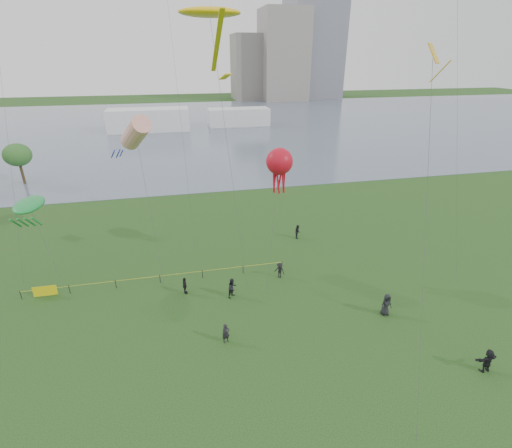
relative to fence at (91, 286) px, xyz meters
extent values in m
plane|color=#183A12|center=(14.14, -15.87, -0.55)|extent=(400.00, 400.00, 0.00)
cube|color=slate|center=(14.14, 84.13, -0.53)|extent=(400.00, 120.00, 0.08)
cube|color=gray|center=(60.14, 146.13, 18.45)|extent=(20.00, 20.00, 38.00)
cube|color=slate|center=(46.14, 152.13, 13.45)|extent=(16.00, 18.00, 28.00)
cube|color=white|center=(2.14, 79.13, 2.45)|extent=(22.00, 8.00, 6.00)
cube|color=silver|center=(28.14, 82.13, 1.95)|extent=(18.00, 7.00, 5.00)
cylinder|color=#372B19|center=(-16.47, 35.16, 0.96)|extent=(0.44, 0.44, 3.03)
ellipsoid|color=#346A2A|center=(-16.47, 35.16, 4.36)|extent=(4.31, 4.31, 3.63)
cylinder|color=black|center=(-5.88, 0.00, -0.13)|extent=(0.07, 0.07, 0.85)
cylinder|color=black|center=(-1.88, 0.00, -0.13)|extent=(0.07, 0.07, 0.85)
cylinder|color=black|center=(2.12, 0.00, -0.13)|extent=(0.07, 0.07, 0.85)
cylinder|color=black|center=(6.12, 0.00, -0.13)|extent=(0.07, 0.07, 0.85)
cylinder|color=black|center=(10.12, 0.00, -0.13)|extent=(0.07, 0.07, 0.85)
cylinder|color=black|center=(14.12, 0.00, -0.13)|extent=(0.07, 0.07, 0.85)
cylinder|color=black|center=(18.12, 0.00, -0.13)|extent=(0.07, 0.07, 0.85)
cylinder|color=yellow|center=(6.12, 0.00, 0.19)|extent=(24.00, 0.03, 0.03)
cube|color=yellow|center=(-3.88, 0.00, 0.00)|extent=(2.00, 0.04, 1.00)
imported|color=black|center=(12.49, -3.65, 0.37)|extent=(1.14, 1.10, 1.85)
imported|color=black|center=(17.43, -1.53, 0.24)|extent=(1.15, 1.13, 1.59)
imported|color=black|center=(8.37, -2.26, 0.26)|extent=(0.54, 1.01, 1.63)
imported|color=black|center=(24.50, -8.85, 0.43)|extent=(1.00, 0.69, 1.97)
imported|color=black|center=(28.03, -15.84, 0.35)|extent=(1.69, 0.58, 1.80)
imported|color=black|center=(11.09, -9.24, 0.25)|extent=(0.67, 0.52, 1.61)
imported|color=black|center=(21.83, 6.23, 0.27)|extent=(0.78, 0.91, 1.65)
cylinder|color=#3F3F42|center=(13.23, 0.81, 10.90)|extent=(1.67, 6.33, 22.91)
ellipsoid|color=yellow|center=(12.41, 3.96, 22.35)|extent=(5.21, 3.26, 0.81)
cube|color=yellow|center=(12.41, -0.24, 19.95)|extent=(0.36, 6.98, 4.09)
cube|color=yellow|center=(12.41, -4.04, 17.85)|extent=(0.95, 0.95, 0.42)
cylinder|color=#3F3F42|center=(5.81, 2.46, 5.96)|extent=(1.41, 7.08, 13.04)
cylinder|color=red|center=(5.12, 5.99, 12.47)|extent=(3.67, 5.11, 3.81)
cylinder|color=#1B26C1|center=(3.72, 4.79, 10.87)|extent=(0.60, 1.13, 0.88)
cylinder|color=#1B26C1|center=(3.44, 5.17, 10.87)|extent=(0.60, 1.13, 0.88)
cylinder|color=#1B26C1|center=(2.99, 5.03, 10.87)|extent=(0.60, 1.13, 0.88)
cylinder|color=#1B26C1|center=(2.99, 4.56, 10.87)|extent=(0.60, 1.13, 0.88)
cylinder|color=#1B26C1|center=(3.44, 4.41, 10.87)|extent=(0.60, 1.13, 0.88)
cylinder|color=#3F3F42|center=(-3.03, 0.86, 3.35)|extent=(2.59, 3.88, 7.83)
ellipsoid|color=#198A37|center=(-4.31, 2.78, 7.26)|extent=(2.35, 4.23, 0.82)
cylinder|color=#198A37|center=(-5.11, 1.18, 6.26)|extent=(0.16, 1.79, 1.54)
cylinder|color=#198A37|center=(-4.56, 1.18, 6.26)|extent=(0.16, 1.79, 1.54)
cylinder|color=#198A37|center=(-4.01, 1.18, 6.26)|extent=(0.16, 1.79, 1.54)
cylinder|color=#198A37|center=(-3.46, 1.18, 6.26)|extent=(0.16, 1.79, 1.54)
cylinder|color=#3F3F42|center=(16.61, -1.64, 4.92)|extent=(2.31, 4.61, 10.96)
sphere|color=red|center=(17.75, 0.65, 10.40)|extent=(2.45, 2.45, 2.45)
cylinder|color=red|center=(18.25, 0.65, 8.80)|extent=(0.18, 0.54, 2.60)
cylinder|color=red|center=(18.00, 1.08, 8.80)|extent=(0.49, 0.36, 2.61)
cylinder|color=red|center=(17.50, 1.08, 8.80)|extent=(0.49, 0.36, 2.61)
cylinder|color=red|center=(17.25, 0.65, 8.80)|extent=(0.18, 0.54, 2.60)
cylinder|color=red|center=(17.50, 0.21, 8.80)|extent=(0.49, 0.36, 2.61)
cylinder|color=red|center=(18.00, 0.21, 8.80)|extent=(0.49, 0.36, 2.61)
cylinder|color=#3F3F42|center=(22.60, -14.04, 9.36)|extent=(4.29, 10.58, 19.85)
cube|color=yellow|center=(24.72, -8.77, 19.28)|extent=(1.44, 1.44, 1.18)
cylinder|color=yellow|center=(24.72, -9.67, 18.28)|extent=(0.08, 1.58, 1.35)
camera|label=1|loc=(8.63, -30.93, 19.27)|focal=26.00mm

